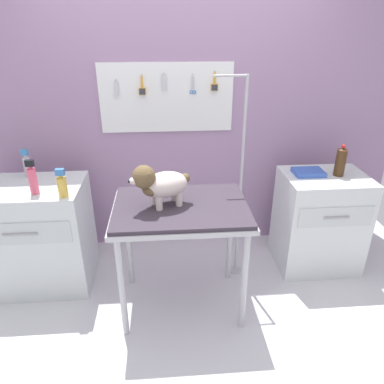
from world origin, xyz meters
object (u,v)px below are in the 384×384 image
object	(u,v)px
grooming_table	(181,216)
soda_bottle	(341,162)
counter_left	(38,236)
spray_bottle_short	(33,179)
grooming_arm	(239,191)
cabinet_right	(319,221)
dog	(160,184)

from	to	relation	value
grooming_table	soda_bottle	world-z (taller)	soda_bottle
grooming_table	counter_left	xyz separation A→B (m)	(-1.13, 0.36, -0.33)
spray_bottle_short	soda_bottle	bearing A→B (deg)	5.01
soda_bottle	counter_left	bearing A→B (deg)	-178.42
grooming_arm	counter_left	bearing A→B (deg)	179.69
grooming_arm	cabinet_right	distance (m)	0.82
grooming_arm	counter_left	distance (m)	1.65
grooming_table	grooming_arm	size ratio (longest dim) A/B	0.56
grooming_arm	grooming_table	bearing A→B (deg)	-143.44
dog	cabinet_right	distance (m)	1.54
soda_bottle	dog	bearing A→B (deg)	-163.22
cabinet_right	counter_left	bearing A→B (deg)	-178.43
dog	spray_bottle_short	distance (m)	0.92
grooming_table	cabinet_right	xyz separation A→B (m)	(1.21, 0.43, -0.34)
cabinet_right	soda_bottle	xyz separation A→B (m)	(0.10, 0.00, 0.54)
cabinet_right	grooming_arm	bearing A→B (deg)	-174.32
grooming_arm	cabinet_right	xyz separation A→B (m)	(0.73, 0.07, -0.35)
grooming_arm	cabinet_right	size ratio (longest dim) A/B	1.95
grooming_table	soda_bottle	xyz separation A→B (m)	(1.31, 0.43, 0.21)
dog	counter_left	world-z (taller)	dog
grooming_table	spray_bottle_short	distance (m)	1.08
counter_left	soda_bottle	distance (m)	2.50
dog	soda_bottle	size ratio (longest dim) A/B	1.62
counter_left	soda_bottle	xyz separation A→B (m)	(2.44, 0.07, 0.53)
grooming_arm	spray_bottle_short	bearing A→B (deg)	-175.11
grooming_arm	spray_bottle_short	size ratio (longest dim) A/B	6.57
grooming_arm	soda_bottle	world-z (taller)	grooming_arm
grooming_table	counter_left	world-z (taller)	counter_left
grooming_table	spray_bottle_short	size ratio (longest dim) A/B	3.70
spray_bottle_short	soda_bottle	xyz separation A→B (m)	(2.34, 0.21, -0.01)
grooming_arm	dog	distance (m)	0.76
counter_left	cabinet_right	bearing A→B (deg)	1.57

